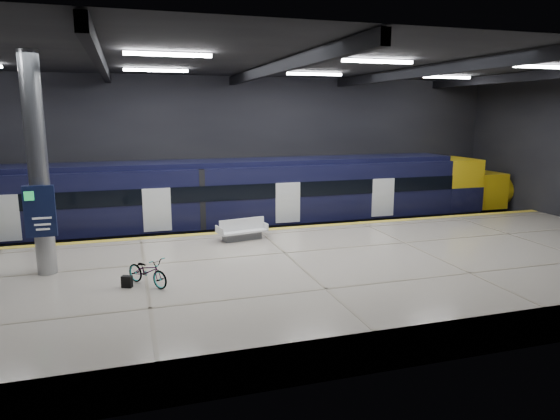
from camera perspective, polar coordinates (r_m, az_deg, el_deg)
name	(u,v)px	position (r m, az deg, el deg)	size (l,w,h in m)	color
ground	(277,273)	(19.65, -0.36, -7.22)	(30.00, 30.00, 0.00)	black
room_shell	(277,125)	(18.66, -0.38, 9.70)	(30.10, 16.10, 8.05)	black
platform	(298,280)	(17.22, 2.07, -7.97)	(30.00, 11.00, 1.10)	beige
safety_strip	(259,230)	(21.90, -2.44, -2.30)	(30.00, 0.40, 0.01)	yellow
rails	(245,238)	(24.74, -4.04, -3.19)	(30.00, 1.52, 0.16)	gray
train	(256,198)	(24.45, -2.81, 1.40)	(29.40, 2.84, 3.79)	black
bench	(242,232)	(20.23, -4.36, -2.56)	(2.11, 1.18, 0.88)	#595B60
bicycle	(148,271)	(15.43, -14.90, -6.77)	(0.58, 1.67, 0.88)	#99999E
pannier_bag	(127,282)	(15.51, -17.09, -7.83)	(0.30, 0.18, 0.35)	black
info_column	(38,169)	(17.12, -25.92, 4.25)	(0.90, 0.78, 6.90)	#9EA0A5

